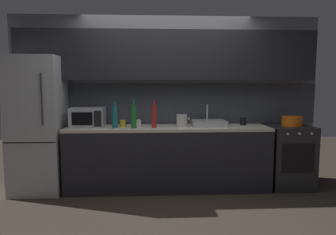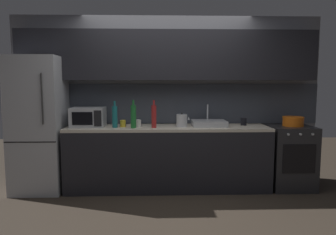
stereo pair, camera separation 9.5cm
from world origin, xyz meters
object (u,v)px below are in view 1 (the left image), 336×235
(oven_range, at_px, (289,156))
(kettle, at_px, (182,121))
(refrigerator, at_px, (38,125))
(mug_yellow, at_px, (123,124))
(wine_bottle_teal, at_px, (115,117))
(wine_bottle_red, at_px, (154,116))
(microwave, at_px, (88,117))
(wine_bottle_green, at_px, (134,116))
(mug_white, at_px, (138,123))
(cooking_pot, at_px, (292,121))
(mug_dark, at_px, (243,121))

(oven_range, xyz_separation_m, kettle, (-1.57, -0.04, 0.54))
(refrigerator, xyz_separation_m, mug_yellow, (1.17, -0.02, 0.01))
(oven_range, xyz_separation_m, wine_bottle_teal, (-2.50, -0.09, 0.60))
(wine_bottle_red, xyz_separation_m, wine_bottle_teal, (-0.54, 0.03, -0.01))
(oven_range, distance_m, mug_yellow, 2.44)
(microwave, relative_size, wine_bottle_green, 1.20)
(mug_yellow, bearing_deg, wine_bottle_green, -37.01)
(microwave, relative_size, wine_bottle_red, 1.21)
(mug_yellow, bearing_deg, oven_range, 0.56)
(microwave, distance_m, mug_yellow, 0.50)
(wine_bottle_green, distance_m, mug_white, 0.19)
(wine_bottle_red, bearing_deg, kettle, 11.27)
(oven_range, xyz_separation_m, cooking_pot, (0.03, 0.00, 0.52))
(wine_bottle_red, bearing_deg, refrigerator, 175.66)
(refrigerator, xyz_separation_m, wine_bottle_teal, (1.07, -0.09, 0.12))
(mug_white, distance_m, mug_dark, 1.52)
(wine_bottle_red, distance_m, mug_yellow, 0.46)
(kettle, bearing_deg, mug_dark, 8.69)
(refrigerator, height_order, wine_bottle_red, refrigerator)
(wine_bottle_green, xyz_separation_m, cooking_pot, (2.26, 0.14, -0.10))
(oven_range, height_order, wine_bottle_red, wine_bottle_red)
(wine_bottle_teal, xyz_separation_m, mug_white, (0.32, 0.09, -0.11))
(cooking_pot, bearing_deg, wine_bottle_teal, -177.98)
(refrigerator, relative_size, mug_dark, 17.50)
(kettle, xyz_separation_m, mug_white, (-0.61, 0.04, -0.04))
(mug_yellow, relative_size, mug_dark, 0.88)
(wine_bottle_red, bearing_deg, mug_white, 151.58)
(wine_bottle_red, relative_size, mug_dark, 3.55)
(wine_bottle_teal, relative_size, mug_dark, 3.42)
(kettle, distance_m, cooking_pot, 1.60)
(microwave, xyz_separation_m, wine_bottle_green, (0.65, -0.16, 0.03))
(kettle, height_order, mug_white, kettle)
(wine_bottle_green, height_order, cooking_pot, wine_bottle_green)
(oven_range, height_order, mug_white, mug_white)
(mug_white, bearing_deg, wine_bottle_red, -28.42)
(wine_bottle_teal, bearing_deg, mug_yellow, 32.07)
(wine_bottle_teal, distance_m, mug_white, 0.34)
(cooking_pot, bearing_deg, wine_bottle_red, -176.49)
(wine_bottle_green, relative_size, wine_bottle_red, 1.01)
(oven_range, relative_size, mug_dark, 8.41)
(oven_range, bearing_deg, mug_yellow, -179.44)
(wine_bottle_red, distance_m, mug_dark, 1.32)
(wine_bottle_teal, relative_size, cooking_pot, 1.25)
(refrigerator, height_order, mug_white, refrigerator)
(cooking_pot, bearing_deg, refrigerator, -180.00)
(cooking_pot, bearing_deg, mug_white, -179.96)
(wine_bottle_green, distance_m, mug_yellow, 0.23)
(oven_range, relative_size, microwave, 1.96)
(wine_bottle_green, relative_size, mug_white, 3.92)
(wine_bottle_red, height_order, cooking_pot, wine_bottle_red)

